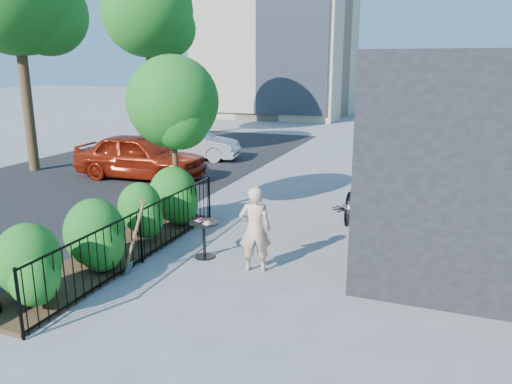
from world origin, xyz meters
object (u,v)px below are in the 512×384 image
at_px(patio_tree, 174,108).
at_px(cafe_table, 204,233).
at_px(woman, 255,229).
at_px(shovel, 134,242).
at_px(car_silver, 192,144).
at_px(street_tree_far, 148,17).
at_px(car_red, 140,156).

bearing_deg(patio_tree, cafe_table, -49.78).
xyz_separation_m(woman, shovel, (-1.95, -1.03, -0.15)).
xyz_separation_m(woman, car_silver, (-6.33, 9.50, -0.19)).
bearing_deg(car_silver, street_tree_far, 37.66).
xyz_separation_m(woman, car_red, (-6.35, 5.84, -0.06)).
height_order(woman, car_silver, woman).
height_order(cafe_table, shovel, shovel).
xyz_separation_m(street_tree_far, car_red, (4.28, -7.67, -5.16)).
height_order(shovel, car_red, car_red).
bearing_deg(car_red, shovel, -150.11).
bearing_deg(patio_tree, car_silver, 115.31).
bearing_deg(street_tree_far, shovel, -59.18).
bearing_deg(cafe_table, car_red, 132.73).
xyz_separation_m(patio_tree, woman, (2.93, -2.31, -1.95)).
relative_size(street_tree_far, woman, 5.08).
distance_m(street_tree_far, woman, 17.93).
height_order(woman, car_red, woman).
xyz_separation_m(shovel, car_silver, (-4.38, 10.53, -0.05)).
distance_m(patio_tree, car_red, 5.31).
distance_m(street_tree_far, car_red, 10.18).
bearing_deg(car_silver, shovel, -166.76).
bearing_deg(patio_tree, car_red, 134.11).
xyz_separation_m(street_tree_far, woman, (10.63, -13.51, -5.10)).
distance_m(woman, car_silver, 11.42).
xyz_separation_m(cafe_table, shovel, (-0.77, -1.28, 0.15)).
distance_m(patio_tree, street_tree_far, 13.95).
height_order(street_tree_far, car_red, street_tree_far).
bearing_deg(woman, car_silver, -73.64).
bearing_deg(shovel, cafe_table, 58.74).
relative_size(woman, car_red, 0.37).
relative_size(car_red, car_silver, 1.18).
height_order(patio_tree, street_tree_far, street_tree_far).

